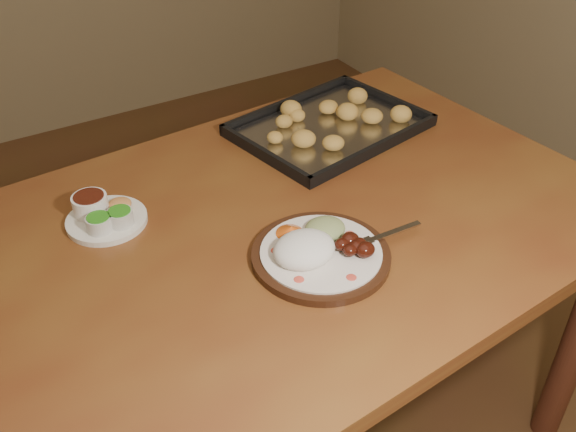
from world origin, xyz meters
TOP-DOWN VIEW (x-y plane):
  - dining_table at (0.30, -0.09)m, footprint 1.56×1.00m
  - dinner_plate at (0.36, -0.22)m, footprint 0.34×0.26m
  - condiment_saucer at (0.06, 0.10)m, footprint 0.16×0.16m
  - baking_tray at (0.66, 0.18)m, footprint 0.49×0.40m

SIDE VIEW (x-z plane):
  - dining_table at x=0.30m, z-range 0.28..1.03m
  - baking_tray at x=0.66m, z-range 0.74..0.79m
  - dinner_plate at x=0.36m, z-range 0.74..0.80m
  - condiment_saucer at x=0.06m, z-range 0.74..0.80m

